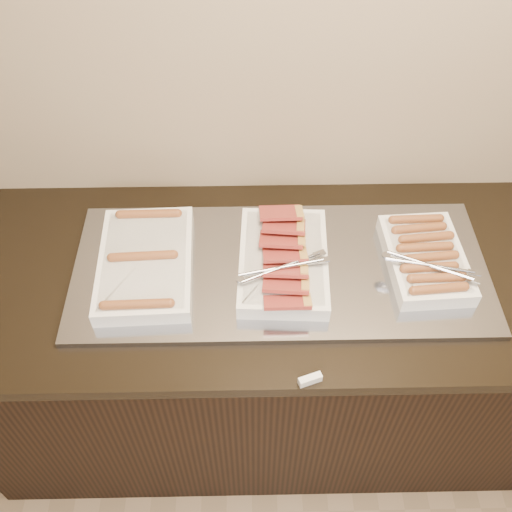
{
  "coord_description": "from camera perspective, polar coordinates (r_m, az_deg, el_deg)",
  "views": [
    {
      "loc": [
        -0.09,
        1.08,
        2.2
      ],
      "look_at": [
        -0.07,
        2.13,
        0.97
      ],
      "focal_mm": 40.0,
      "sensor_mm": 36.0,
      "label": 1
    }
  ],
  "objects": [
    {
      "name": "dish_center",
      "position": [
        1.63,
        2.74,
        -0.46
      ],
      "size": [
        0.28,
        0.4,
        0.09
      ],
      "rotation": [
        0.0,
        0.0,
        -0.05
      ],
      "color": "white",
      "rests_on": "warming_tray"
    },
    {
      "name": "counter",
      "position": [
        2.04,
        2.04,
        -9.43
      ],
      "size": [
        2.06,
        0.76,
        0.9
      ],
      "color": "black",
      "rests_on": "ground"
    },
    {
      "name": "label_holder",
      "position": [
        1.47,
        5.44,
        -12.2
      ],
      "size": [
        0.06,
        0.04,
        0.02
      ],
      "primitive_type": "cube",
      "rotation": [
        0.0,
        0.0,
        0.33
      ],
      "color": "white",
      "rests_on": "counter"
    },
    {
      "name": "dish_left",
      "position": [
        1.66,
        -10.97,
        -0.67
      ],
      "size": [
        0.28,
        0.4,
        0.07
      ],
      "rotation": [
        0.0,
        0.0,
        0.04
      ],
      "color": "white",
      "rests_on": "warming_tray"
    },
    {
      "name": "warming_tray",
      "position": [
        1.66,
        2.44,
        -1.3
      ],
      "size": [
        1.2,
        0.5,
        0.02
      ],
      "primitive_type": "cube",
      "color": "#9295A0",
      "rests_on": "counter"
    },
    {
      "name": "dish_right",
      "position": [
        1.7,
        16.62,
        -0.24
      ],
      "size": [
        0.27,
        0.33,
        0.08
      ],
      "rotation": [
        0.0,
        0.0,
        0.05
      ],
      "color": "white",
      "rests_on": "warming_tray"
    }
  ]
}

